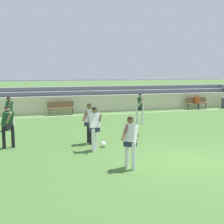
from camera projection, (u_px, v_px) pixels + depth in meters
name	position (u px, v px, depth m)	size (l,w,h in m)	color
ground_plane	(190.00, 162.00, 10.13)	(160.00, 160.00, 0.00)	#477033
field_line_sideline	(98.00, 114.00, 21.05)	(44.00, 0.12, 0.01)	white
sideline_wall	(94.00, 104.00, 22.15)	(48.00, 0.16, 1.21)	beige
bleacher_stand	(94.00, 97.00, 24.29)	(25.17, 2.92, 2.24)	#B2B2B7
bench_centre_sideline	(196.00, 102.00, 24.03)	(1.80, 0.40, 0.90)	brown
bench_far_left	(61.00, 107.00, 20.88)	(1.80, 0.40, 0.90)	brown
trash_bin	(224.00, 103.00, 24.55)	(0.47, 0.47, 0.81)	#3D424C
spectator_seated	(197.00, 100.00, 23.90)	(0.36, 0.42, 1.21)	#2D2D38
player_white_deep_cover	(94.00, 125.00, 11.44)	(0.45, 0.61, 1.65)	white
player_white_pressing_high	(89.00, 120.00, 12.51)	(0.68, 0.54, 1.66)	black
player_dark_on_ball	(140.00, 106.00, 17.20)	(0.46, 0.62, 1.71)	white
player_dark_wide_right	(9.00, 110.00, 15.28)	(0.45, 0.59, 1.70)	white
player_dark_overlapping	(8.00, 123.00, 11.79)	(0.52, 0.69, 1.64)	black
player_white_dropping_back	(130.00, 138.00, 9.32)	(0.74, 0.53, 1.61)	white
soccer_ball	(103.00, 144.00, 12.06)	(0.22, 0.22, 0.22)	white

